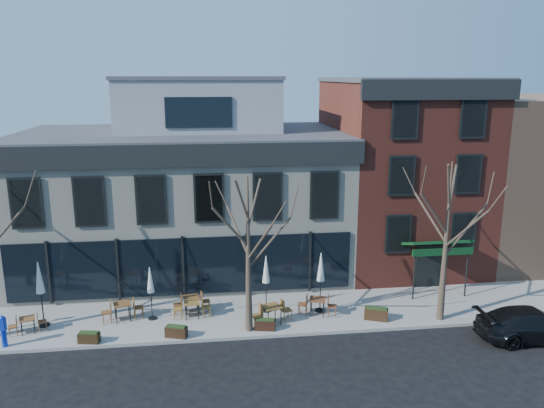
{
  "coord_description": "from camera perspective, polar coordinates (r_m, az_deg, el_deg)",
  "views": [
    {
      "loc": [
        1.29,
        -25.66,
        11.26
      ],
      "look_at": [
        4.78,
        2.0,
        4.51
      ],
      "focal_mm": 35.0,
      "sensor_mm": 36.0,
      "label": 1
    }
  ],
  "objects": [
    {
      "name": "corner_building",
      "position": [
        31.44,
        -9.26,
        1.43
      ],
      "size": [
        18.39,
        10.39,
        11.1
      ],
      "color": "beige",
      "rests_on": "ground"
    },
    {
      "name": "cafe_set_1",
      "position": [
        26.11,
        -15.78,
        -10.86
      ],
      "size": [
        1.99,
        0.96,
        1.02
      ],
      "color": "brown",
      "rests_on": "sidewalk_front"
    },
    {
      "name": "cafe_set_4",
      "position": [
        24.83,
        -0.03,
        -11.59
      ],
      "size": [
        2.05,
        1.06,
        1.05
      ],
      "color": "brown",
      "rests_on": "sidewalk_front"
    },
    {
      "name": "bg_building",
      "position": [
        38.9,
        26.89,
        2.87
      ],
      "size": [
        12.0,
        12.0,
        10.0
      ],
      "primitive_type": "cube",
      "color": "#8C664C",
      "rests_on": "ground"
    },
    {
      "name": "umbrella_4",
      "position": [
        25.58,
        5.27,
        -7.11
      ],
      "size": [
        0.47,
        0.47,
        2.96
      ],
      "color": "black",
      "rests_on": "sidewalk_front"
    },
    {
      "name": "parked_sedan",
      "position": [
        26.32,
        26.18,
        -11.52
      ],
      "size": [
        4.88,
        2.01,
        1.41
      ],
      "primitive_type": "imported",
      "rotation": [
        0.0,
        0.0,
        1.57
      ],
      "color": "black",
      "rests_on": "ground"
    },
    {
      "name": "tree_mid",
      "position": [
        23.07,
        -2.54,
        -5.3
      ],
      "size": [
        3.5,
        3.55,
        7.04
      ],
      "color": "#382B21",
      "rests_on": "sidewalk_front"
    },
    {
      "name": "sidewalk_front",
      "position": [
        26.11,
        -2.25,
        -11.77
      ],
      "size": [
        33.5,
        4.7,
        0.15
      ],
      "primitive_type": "cube",
      "color": "gray",
      "rests_on": "ground"
    },
    {
      "name": "planter_3",
      "position": [
        25.77,
        11.15,
        -11.48
      ],
      "size": [
        1.16,
        0.8,
        0.61
      ],
      "color": "black",
      "rests_on": "sidewalk_front"
    },
    {
      "name": "umbrella_3",
      "position": [
        25.47,
        -0.65,
        -7.36
      ],
      "size": [
        0.45,
        0.45,
        2.83
      ],
      "color": "black",
      "rests_on": "sidewalk_front"
    },
    {
      "name": "cafe_set_2",
      "position": [
        25.71,
        -8.6,
        -10.95
      ],
      "size": [
        1.82,
        0.76,
        0.95
      ],
      "color": "brown",
      "rests_on": "sidewalk_front"
    },
    {
      "name": "umbrella_0",
      "position": [
        26.14,
        -23.72,
        -7.61
      ],
      "size": [
        0.49,
        0.49,
        3.07
      ],
      "color": "black",
      "rests_on": "sidewalk_front"
    },
    {
      "name": "cafe_set_3",
      "position": [
        26.26,
        -8.62,
        -10.42
      ],
      "size": [
        1.85,
        0.84,
        0.95
      ],
      "color": "brown",
      "rests_on": "sidewalk_front"
    },
    {
      "name": "planter_1",
      "position": [
        24.15,
        -10.26,
        -13.33
      ],
      "size": [
        1.01,
        0.64,
        0.53
      ],
      "color": "black",
      "rests_on": "sidewalk_front"
    },
    {
      "name": "umbrella_1",
      "position": [
        25.37,
        -12.95,
        -8.25
      ],
      "size": [
        0.41,
        0.41,
        2.57
      ],
      "color": "black",
      "rests_on": "sidewalk_front"
    },
    {
      "name": "ground",
      "position": [
        28.05,
        -9.37,
        -10.25
      ],
      "size": [
        120.0,
        120.0,
        0.0
      ],
      "primitive_type": "plane",
      "color": "black",
      "rests_on": "ground"
    },
    {
      "name": "cafe_set_5",
      "position": [
        25.77,
        4.91,
        -10.74
      ],
      "size": [
        1.93,
        0.97,
        0.99
      ],
      "color": "brown",
      "rests_on": "sidewalk_front"
    },
    {
      "name": "call_box",
      "position": [
        25.43,
        -26.94,
        -11.98
      ],
      "size": [
        0.29,
        0.29,
        1.44
      ],
      "color": "#0E2DB9",
      "rests_on": "sidewalk_front"
    },
    {
      "name": "planter_2",
      "position": [
        24.39,
        -0.75,
        -12.82
      ],
      "size": [
        0.97,
        0.54,
        0.51
      ],
      "color": "black",
      "rests_on": "sidewalk_front"
    },
    {
      "name": "tree_right",
      "position": [
        25.31,
        18.25,
        -3.72
      ],
      "size": [
        3.72,
        3.77,
        7.48
      ],
      "color": "#382B21",
      "rests_on": "sidewalk_front"
    },
    {
      "name": "cafe_set_0",
      "position": [
        26.4,
        -24.8,
        -11.59
      ],
      "size": [
        1.64,
        0.87,
        0.84
      ],
      "color": "brown",
      "rests_on": "sidewalk_front"
    },
    {
      "name": "planter_0",
      "position": [
        24.6,
        -19.09,
        -13.4
      ],
      "size": [
        0.94,
        0.5,
        0.5
      ],
      "color": "black",
      "rests_on": "sidewalk_front"
    },
    {
      "name": "red_brick_building",
      "position": [
        33.28,
        13.54,
        3.5
      ],
      "size": [
        8.2,
        11.78,
        11.18
      ],
      "color": "maroon",
      "rests_on": "ground"
    }
  ]
}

